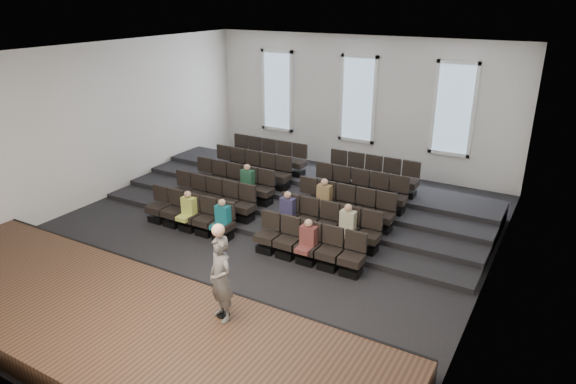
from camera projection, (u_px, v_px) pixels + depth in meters
The scene contains 14 objects.
ground at pixel (257, 237), 14.39m from camera, with size 14.00×14.00×0.00m, color black.
ceiling at pixel (252, 53), 12.58m from camera, with size 12.00×14.00×0.02m, color white.
wall_back at pixel (358, 104), 19.15m from camera, with size 12.00×0.04×5.00m, color silver.
wall_front at pixel (1, 266), 7.82m from camera, with size 12.00×0.04×5.00m, color silver.
wall_left at pixel (97, 124), 16.29m from camera, with size 0.04×14.00×5.00m, color silver.
wall_right at pixel (496, 193), 10.68m from camera, with size 0.04×14.00×5.00m, color silver.
stage at pixel (116, 324), 10.18m from camera, with size 11.80×3.60×0.50m, color #4B3120.
stage_lip at pixel (176, 283), 11.61m from camera, with size 11.80×0.06×0.52m, color black.
risers at pixel (309, 194), 16.88m from camera, with size 11.80×4.80×0.60m.
seating_rows at pixel (284, 197), 15.39m from camera, with size 6.80×4.70×1.67m.
windows at pixel (358, 99), 19.03m from camera, with size 8.44×0.10×3.24m.
audience at pixel (273, 209), 14.17m from camera, with size 4.85×2.64×1.10m.
speaker at pixel (221, 279), 9.64m from camera, with size 0.63×0.41×1.73m, color #5D5B58.
mic_stand at pixel (222, 295), 9.85m from camera, with size 0.26×0.26×1.58m.
Camera 1 is at (7.24, -10.79, 6.38)m, focal length 32.00 mm.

